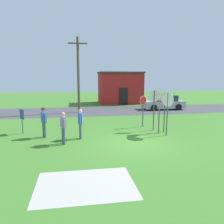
% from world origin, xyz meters
% --- Properties ---
extents(ground_plane, '(80.00, 80.00, 0.00)m').
position_xyz_m(ground_plane, '(0.00, 0.00, 0.00)').
color(ground_plane, '#3D7528').
extents(street_asphalt, '(60.00, 6.40, 0.01)m').
position_xyz_m(street_asphalt, '(0.00, 11.73, 0.00)').
color(street_asphalt, '#424247').
rests_on(street_asphalt, ground).
extents(concrete_path, '(3.20, 2.40, 0.01)m').
position_xyz_m(concrete_path, '(-2.74, -4.10, 0.00)').
color(concrete_path, '#ADAAA3').
rests_on(concrete_path, ground).
extents(building_background, '(5.51, 4.31, 4.05)m').
position_xyz_m(building_background, '(2.87, 18.10, 2.03)').
color(building_background, '#B2231E').
rests_on(building_background, ground).
extents(utility_pole, '(1.80, 0.24, 7.13)m').
position_xyz_m(utility_pole, '(-2.59, 11.12, 3.74)').
color(utility_pole, brown).
rests_on(utility_pole, ground).
extents(parked_car_on_street, '(4.30, 2.03, 1.51)m').
position_xyz_m(parked_car_on_street, '(6.34, 11.74, 0.69)').
color(parked_car_on_street, '#A5A8AD').
rests_on(parked_car_on_street, ground).
extents(stop_sign_leaning_left, '(0.76, 0.25, 2.66)m').
position_xyz_m(stop_sign_leaning_left, '(2.02, 2.80, 1.83)').
color(stop_sign_leaning_left, '#474C4C').
rests_on(stop_sign_leaning_left, ground).
extents(stop_sign_rear_left, '(0.65, 0.16, 2.54)m').
position_xyz_m(stop_sign_rear_left, '(2.52, 2.25, 1.70)').
color(stop_sign_rear_left, '#474C4C').
rests_on(stop_sign_rear_left, ground).
extents(stop_sign_low_front, '(0.41, 0.77, 2.59)m').
position_xyz_m(stop_sign_low_front, '(2.35, 1.41, 1.80)').
color(stop_sign_low_front, '#474C4C').
rests_on(stop_sign_low_front, ground).
extents(stop_sign_leaning_right, '(0.34, 0.70, 2.25)m').
position_xyz_m(stop_sign_leaning_right, '(2.07, 1.97, 1.54)').
color(stop_sign_leaning_right, '#474C4C').
rests_on(stop_sign_leaning_right, ground).
extents(stop_sign_center_cluster, '(0.55, 0.29, 2.17)m').
position_xyz_m(stop_sign_center_cluster, '(1.63, 3.88, 1.44)').
color(stop_sign_center_cluster, '#474C4C').
rests_on(stop_sign_center_cluster, ground).
extents(person_in_teal, '(0.27, 0.56, 1.69)m').
position_xyz_m(person_in_teal, '(-2.72, 1.53, 0.95)').
color(person_in_teal, '#4C5670').
rests_on(person_in_teal, ground).
extents(person_holding_notes, '(0.35, 0.53, 1.74)m').
position_xyz_m(person_holding_notes, '(-4.78, 2.14, 0.98)').
color(person_holding_notes, '#4C5670').
rests_on(person_holding_notes, ground).
extents(person_with_sunhat, '(0.31, 0.55, 1.69)m').
position_xyz_m(person_with_sunhat, '(-3.63, 0.63, 0.95)').
color(person_with_sunhat, '#4C5670').
rests_on(person_with_sunhat, ground).
extents(info_panel_leftmost, '(0.34, 0.52, 1.51)m').
position_xyz_m(info_panel_leftmost, '(-6.21, 3.26, 1.04)').
color(info_panel_leftmost, '#4C4C51').
rests_on(info_panel_leftmost, ground).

